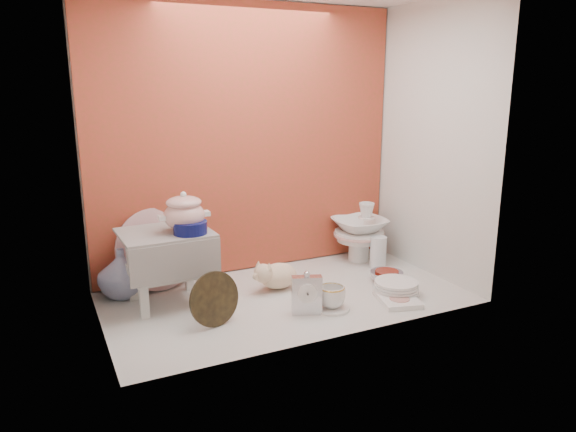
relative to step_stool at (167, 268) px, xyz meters
name	(u,v)px	position (x,y,z in m)	size (l,w,h in m)	color
ground	(286,297)	(0.56, -0.19, -0.18)	(1.80, 1.80, 0.00)	silver
niche_shell	(271,111)	(0.56, -0.01, 0.75)	(1.86, 1.03, 1.53)	#BC382F
step_stool	(167,268)	(0.00, 0.00, 0.00)	(0.43, 0.37, 0.37)	silver
soup_tureen	(184,211)	(0.09, -0.04, 0.28)	(0.24, 0.24, 0.20)	white
cobalt_bowl	(190,227)	(0.10, -0.09, 0.21)	(0.16, 0.16, 0.06)	#0A0F4D
floral_platter	(157,249)	(0.00, 0.23, 0.03)	(0.44, 0.15, 0.42)	white
blue_white_vase	(122,273)	(-0.19, 0.18, -0.06)	(0.24, 0.24, 0.25)	white
lacquer_tray	(214,299)	(0.13, -0.35, -0.06)	(0.25, 0.05, 0.25)	black
mantel_clock	(307,293)	(0.56, -0.42, -0.08)	(0.14, 0.05, 0.21)	silver
plush_pig	(279,275)	(0.57, -0.08, -0.11)	(0.26, 0.18, 0.15)	beige
teacup_saucer	(331,308)	(0.69, -0.42, -0.18)	(0.18, 0.18, 0.01)	white
gold_rim_teacup	(331,296)	(0.69, -0.42, -0.12)	(0.13, 0.13, 0.11)	white
lattice_dish	(399,301)	(1.03, -0.51, -0.17)	(0.18, 0.18, 0.03)	white
dinner_plate_stack	(396,288)	(1.08, -0.41, -0.15)	(0.24, 0.24, 0.07)	white
crystal_bowl	(387,277)	(1.15, -0.23, -0.16)	(0.18, 0.18, 0.06)	silver
clear_glass_vase	(378,252)	(1.24, -0.02, -0.09)	(0.10, 0.10, 0.19)	silver
porcelain_tower	(359,232)	(1.21, 0.14, 0.00)	(0.32, 0.32, 0.36)	white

